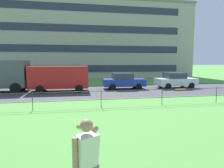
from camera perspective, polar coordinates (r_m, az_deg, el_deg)
The scene contains 8 objects.
street_strip at distance 17.86m, azimuth -11.82°, elevation -2.15°, with size 80.00×7.78×0.01m, color #424247.
park_fence at distance 11.36m, azimuth -12.60°, elevation -3.66°, with size 33.80×0.04×1.00m.
person_thrower at distance 3.65m, azimuth -7.34°, elevation -21.71°, with size 0.47×0.87×1.69m.
frisbee at distance 5.76m, azimuth 19.09°, elevation -1.43°, with size 0.31×0.31×0.06m.
panel_van_far_left at distance 18.08m, azimuth -14.86°, elevation 1.92°, with size 5.04×2.19×2.24m.
car_blue_right at distance 19.16m, azimuth 3.35°, elevation 0.89°, with size 4.05×1.92×1.54m.
car_white_far_right at distance 20.80m, azimuth 17.76°, elevation 1.03°, with size 4.05×1.91×1.54m.
apartment_building_background at distance 37.51m, azimuth -9.52°, elevation 12.06°, with size 38.91×12.15×12.71m.
Camera 1 is at (0.44, 3.59, 2.63)m, focal length 31.79 mm.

